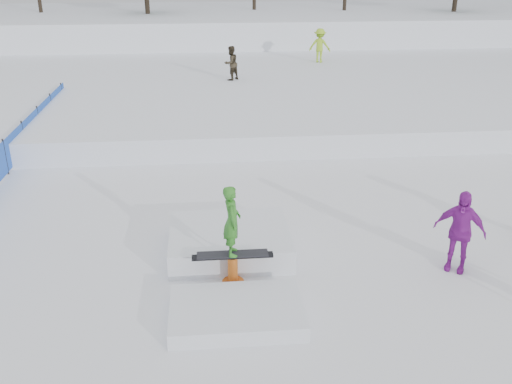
{
  "coord_description": "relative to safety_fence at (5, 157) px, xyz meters",
  "views": [
    {
      "loc": [
        -0.59,
        -9.86,
        6.18
      ],
      "look_at": [
        0.5,
        2.0,
        1.1
      ],
      "focal_mm": 40.0,
      "sensor_mm": 36.0,
      "label": 1
    }
  ],
  "objects": [
    {
      "name": "jib_rail_feature",
      "position": [
        6.35,
        -6.08,
        -0.25
      ],
      "size": [
        2.6,
        4.4,
        2.11
      ],
      "color": "white",
      "rests_on": "ground"
    },
    {
      "name": "safety_fence",
      "position": [
        0.0,
        0.0,
        0.0
      ],
      "size": [
        0.05,
        16.0,
        1.1
      ],
      "color": "blue",
      "rests_on": "ground"
    },
    {
      "name": "spectator_purple",
      "position": [
        11.0,
        -6.5,
        0.33
      ],
      "size": [
        1.11,
        0.92,
        1.77
      ],
      "primitive_type": "imported",
      "rotation": [
        0.0,
        0.0,
        -0.57
      ],
      "color": "purple",
      "rests_on": "ground"
    },
    {
      "name": "ground",
      "position": [
        6.5,
        -6.6,
        -0.55
      ],
      "size": [
        120.0,
        120.0,
        0.0
      ],
      "primitive_type": "plane",
      "color": "white"
    },
    {
      "name": "snow_berm",
      "position": [
        6.5,
        23.4,
        0.65
      ],
      "size": [
        60.0,
        14.0,
        2.4
      ],
      "primitive_type": "cube",
      "color": "white",
      "rests_on": "ground"
    },
    {
      "name": "snow_midrise",
      "position": [
        6.5,
        9.4,
        -0.15
      ],
      "size": [
        50.0,
        18.0,
        0.8
      ],
      "primitive_type": "cube",
      "color": "white",
      "rests_on": "ground"
    },
    {
      "name": "walker_ygreen",
      "position": [
        11.89,
        12.88,
        1.1
      ],
      "size": [
        1.25,
        0.99,
        1.7
      ],
      "primitive_type": "imported",
      "rotation": [
        0.0,
        0.0,
        2.77
      ],
      "color": "#9FD127",
      "rests_on": "snow_midrise"
    },
    {
      "name": "walker_olive",
      "position": [
        7.13,
        8.94,
        0.99
      ],
      "size": [
        0.92,
        0.9,
        1.49
      ],
      "primitive_type": "imported",
      "rotation": [
        0.0,
        0.0,
        3.87
      ],
      "color": "#2F271A",
      "rests_on": "snow_midrise"
    }
  ]
}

